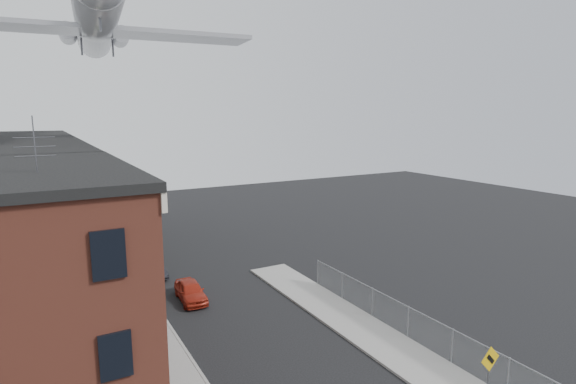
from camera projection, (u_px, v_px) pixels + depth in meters
name	position (u px, v px, depth m)	size (l,w,h in m)	color
sidewalk_left	(113.00, 272.00, 34.92)	(3.00, 62.00, 0.12)	gray
sidewalk_right	(374.00, 336.00, 24.83)	(3.00, 26.00, 0.12)	gray
curb_left	(132.00, 269.00, 35.62)	(0.15, 62.00, 0.14)	gray
curb_right	(353.00, 343.00, 24.12)	(0.15, 26.00, 0.14)	gray
row_house_a	(3.00, 245.00, 24.48)	(11.98, 7.00, 10.30)	slate
row_house_b	(8.00, 220.00, 30.49)	(11.98, 7.00, 10.30)	slate
row_house_c	(12.00, 202.00, 36.49)	(11.98, 7.00, 10.30)	slate
row_house_d	(14.00, 190.00, 42.49)	(11.98, 7.00, 10.30)	slate
row_house_e	(16.00, 180.00, 48.49)	(11.98, 7.00, 10.30)	slate
chainlink_fence	(408.00, 322.00, 24.54)	(0.06, 18.06, 1.90)	gray
warning_sign	(489.00, 367.00, 18.54)	(1.10, 0.11, 2.80)	#515156
utility_pole	(121.00, 232.00, 28.94)	(1.80, 0.26, 9.00)	black
street_tree	(106.00, 219.00, 37.81)	(3.22, 3.20, 5.20)	black
car_near	(191.00, 291.00, 29.65)	(1.56, 3.88, 1.32)	#A52615
car_mid	(154.00, 270.00, 34.03)	(1.19, 3.42, 1.13)	black
car_far	(127.00, 223.00, 48.23)	(1.87, 4.60, 1.34)	slate
airplane	(96.00, 22.00, 34.85)	(23.17, 26.45, 7.63)	silver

